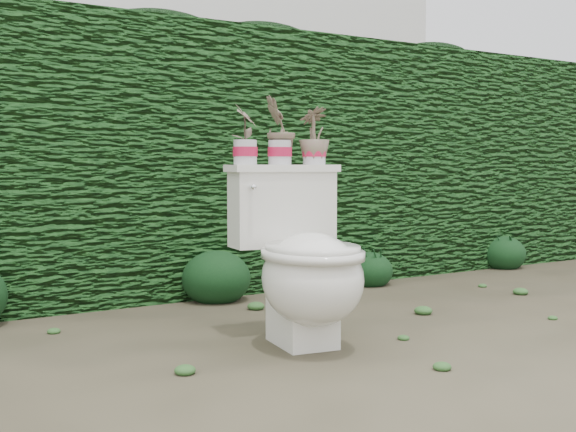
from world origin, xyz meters
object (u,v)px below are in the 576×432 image
potted_plant_right (314,138)px  potted_plant_left (245,136)px  potted_plant_center (280,132)px  toilet (304,264)px

potted_plant_right → potted_plant_left: bearing=-23.2°
potted_plant_left → potted_plant_center: potted_plant_center is taller
toilet → potted_plant_left: potted_plant_left is taller
toilet → potted_plant_left: size_ratio=3.07×
toilet → potted_plant_left: (-0.14, 0.26, 0.55)m
potted_plant_center → potted_plant_right: size_ratio=1.18×
potted_plant_center → potted_plant_left: bearing=-50.5°
potted_plant_center → potted_plant_right: 0.17m
toilet → potted_plant_center: bearing=92.8°
potted_plant_center → potted_plant_right: bearing=129.5°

